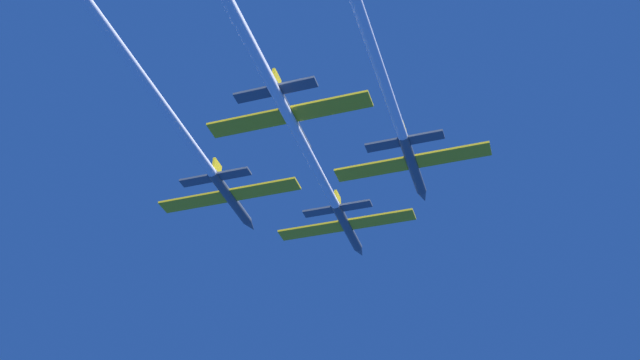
# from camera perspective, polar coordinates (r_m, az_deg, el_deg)

# --- Properties ---
(jet_lead) EXTENTS (20.10, 70.32, 3.33)m
(jet_lead) POSITION_cam_1_polar(r_m,az_deg,el_deg) (89.85, -1.45, 3.05)
(jet_lead) COLOR #4C5660
(jet_left_wing) EXTENTS (20.10, 59.72, 3.33)m
(jet_left_wing) POSITION_cam_1_polar(r_m,az_deg,el_deg) (89.73, -11.06, 4.18)
(jet_left_wing) COLOR #4C5660
(jet_right_wing) EXTENTS (20.10, 70.06, 3.33)m
(jet_right_wing) POSITION_cam_1_polar(r_m,az_deg,el_deg) (79.26, 4.25, 9.83)
(jet_right_wing) COLOR #4C5660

